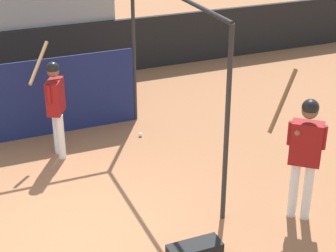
{
  "coord_description": "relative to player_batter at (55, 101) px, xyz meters",
  "views": [
    {
      "loc": [
        -1.19,
        -6.27,
        4.69
      ],
      "look_at": [
        1.8,
        0.87,
        1.01
      ],
      "focal_mm": 60.0,
      "sensor_mm": 36.0,
      "label": 1
    }
  ],
  "objects": [
    {
      "name": "ground_plane",
      "position": [
        -0.42,
        -2.47,
        -1.03
      ],
      "size": [
        60.0,
        60.0,
        0.0
      ],
      "primitive_type": "plane",
      "color": "#9E6642"
    },
    {
      "name": "outfield_wall",
      "position": [
        -0.42,
        3.69,
        -0.39
      ],
      "size": [
        24.0,
        0.12,
        1.29
      ],
      "color": "black",
      "rests_on": "ground"
    },
    {
      "name": "batting_cage",
      "position": [
        0.13,
        0.24,
        0.25
      ],
      "size": [
        3.29,
        3.79,
        2.9
      ],
      "color": "#282828",
      "rests_on": "ground"
    },
    {
      "name": "player_batter",
      "position": [
        0.0,
        0.0,
        0.0
      ],
      "size": [
        0.61,
        0.93,
        1.89
      ],
      "rotation": [
        0.0,
        0.0,
        1.1
      ],
      "color": "white",
      "rests_on": "ground"
    },
    {
      "name": "player_waiting",
      "position": [
        2.75,
        -3.2,
        0.09
      ],
      "size": [
        0.78,
        0.62,
        2.17
      ],
      "rotation": [
        0.0,
        0.0,
        2.43
      ],
      "color": "white",
      "rests_on": "ground"
    },
    {
      "name": "baseball",
      "position": [
        1.55,
        0.14,
        -1.0
      ],
      "size": [
        0.07,
        0.07,
        0.07
      ],
      "color": "white",
      "rests_on": "ground"
    }
  ]
}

